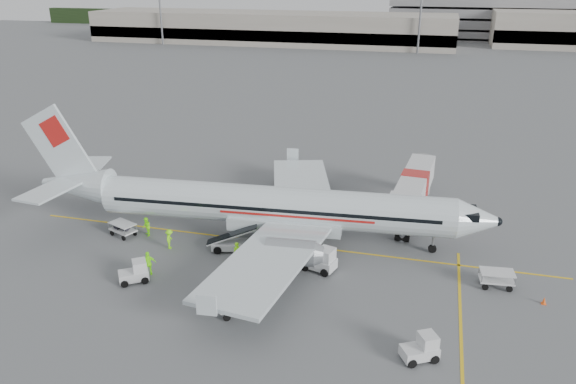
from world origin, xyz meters
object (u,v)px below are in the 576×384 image
Objects in this scene: tug_aft at (133,272)px; jet_bridge at (414,194)px; tug_fore at (420,348)px; belt_loader at (235,235)px; aircraft at (274,181)px; tug_mid at (319,259)px.

jet_bridge is at bearing 7.84° from tug_aft.
tug_fore is at bearing -80.63° from jet_bridge.
jet_bridge reaches higher than belt_loader.
aircraft reaches higher than jet_bridge.
tug_mid is 1.17× the size of tug_aft.
tug_fore is at bearing -50.32° from aircraft.
tug_aft is at bearing 140.29° from tug_fore.
jet_bridge is 25.41m from tug_aft.
tug_aft is at bearing -141.68° from tug_mid.
aircraft is 15.59× the size of tug_mid.
aircraft is 12.86m from tug_aft.
jet_bridge is at bearing 32.19° from aircraft.
tug_mid is at bearing -12.62° from tug_aft.
jet_bridge is 7.53× the size of tug_fore.
aircraft is 2.43× the size of jet_bridge.
tug_mid is (4.64, -4.03, -4.28)m from aircraft.
tug_aft is (-18.66, -17.20, -1.25)m from jet_bridge.
aircraft reaches higher than belt_loader.
tug_fore is at bearing -44.79° from tug_aft.
tug_aft is (-20.25, 3.56, 0.00)m from tug_fore.
aircraft is at bearing -138.27° from jet_bridge.
aircraft reaches higher than tug_aft.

